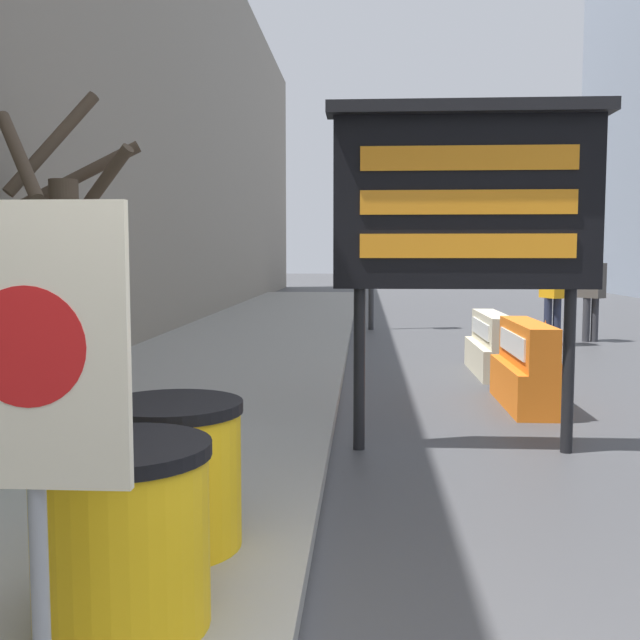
% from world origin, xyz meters
% --- Properties ---
extents(building_left_facade, '(0.40, 50.40, 10.02)m').
position_xyz_m(building_left_facade, '(-3.84, 9.80, 5.01)').
color(building_left_facade, gray).
rests_on(building_left_facade, ground_plane).
extents(bare_tree, '(1.54, 1.65, 3.34)m').
position_xyz_m(bare_tree, '(-2.83, 5.35, 1.70)').
color(bare_tree, '#4C3D2D').
rests_on(bare_tree, sidewalk_left).
extents(barrel_drum_foreground, '(0.76, 0.76, 0.78)m').
position_xyz_m(barrel_drum_foreground, '(-0.72, 0.69, 0.51)').
color(barrel_drum_foreground, yellow).
rests_on(barrel_drum_foreground, sidewalk_left).
extents(barrel_drum_middle, '(0.76, 0.76, 0.78)m').
position_xyz_m(barrel_drum_middle, '(-0.73, 1.56, 0.51)').
color(barrel_drum_middle, yellow).
rests_on(barrel_drum_middle, sidewalk_left).
extents(warning_sign, '(0.65, 0.08, 1.73)m').
position_xyz_m(warning_sign, '(-0.78, 0.02, 1.29)').
color(warning_sign, gray).
rests_on(warning_sign, sidewalk_left).
extents(message_board, '(2.32, 0.36, 2.91)m').
position_xyz_m(message_board, '(1.12, 4.05, 2.12)').
color(message_board, black).
rests_on(message_board, ground_plane).
extents(jersey_barrier_orange_near, '(0.53, 1.65, 0.93)m').
position_xyz_m(jersey_barrier_orange_near, '(2.07, 5.97, 0.41)').
color(jersey_barrier_orange_near, orange).
rests_on(jersey_barrier_orange_near, ground_plane).
extents(jersey_barrier_cream, '(0.52, 1.81, 0.85)m').
position_xyz_m(jersey_barrier_cream, '(2.07, 8.24, 0.37)').
color(jersey_barrier_cream, beige).
rests_on(jersey_barrier_cream, ground_plane).
extents(traffic_cone_near, '(0.35, 0.35, 0.62)m').
position_xyz_m(traffic_cone_near, '(2.72, 7.35, 0.30)').
color(traffic_cone_near, black).
rests_on(traffic_cone_near, ground_plane).
extents(traffic_cone_mid, '(0.32, 0.32, 0.58)m').
position_xyz_m(traffic_cone_mid, '(3.32, 10.43, 0.28)').
color(traffic_cone_mid, black).
rests_on(traffic_cone_mid, ground_plane).
extents(traffic_light_near_curb, '(0.28, 0.44, 4.27)m').
position_xyz_m(traffic_light_near_curb, '(0.42, 14.14, 3.08)').
color(traffic_light_near_curb, '#2D2D30').
rests_on(traffic_light_near_curb, ground_plane).
extents(pedestrian_worker, '(0.44, 0.54, 1.80)m').
position_xyz_m(pedestrian_worker, '(3.71, 11.56, 1.07)').
color(pedestrian_worker, '#23283D').
rests_on(pedestrian_worker, ground_plane).
extents(pedestrian_passerby, '(0.50, 0.52, 1.73)m').
position_xyz_m(pedestrian_passerby, '(4.59, 12.22, 1.02)').
color(pedestrian_passerby, '#333338').
rests_on(pedestrian_passerby, ground_plane).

